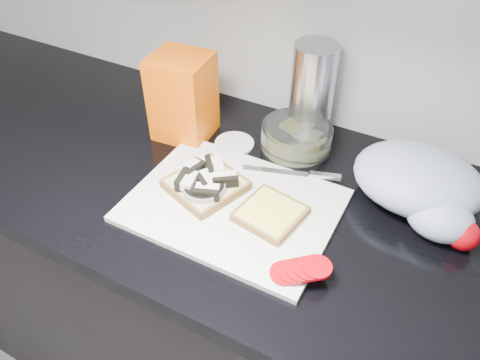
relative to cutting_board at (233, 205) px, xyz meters
The scene contains 14 objects.
base_cabinet 0.50m from the cutting_board, 29.99° to the left, with size 3.50×0.60×0.86m, color black.
countertop 0.14m from the cutting_board, 29.99° to the left, with size 3.50×0.64×0.04m, color black.
cutting_board is the anchor object (origin of this frame).
bread_left 0.08m from the cutting_board, 168.03° to the left, with size 0.18×0.18×0.04m.
bread_right 0.08m from the cutting_board, ahead, with size 0.14×0.14×0.02m.
tomato_slices 0.21m from the cutting_board, 27.92° to the right, with size 0.11×0.09×0.02m.
knife 0.17m from the cutting_board, 58.00° to the left, with size 0.20×0.08×0.01m.
seed_tub 0.06m from the cutting_board, behind, with size 0.09×0.09×0.04m.
tub_lid 0.21m from the cutting_board, 117.86° to the left, with size 0.09×0.09×0.01m, color silver.
glass_bowl 0.23m from the cutting_board, 80.98° to the left, with size 0.16×0.16×0.07m.
bread_bag 0.30m from the cutting_board, 142.42° to the left, with size 0.13×0.12×0.20m, color #FE4F04.
steel_canister 0.32m from the cutting_board, 82.48° to the left, with size 0.10×0.10×0.23m, color #A9AAAE.
grocery_bag 0.37m from the cutting_board, 29.79° to the left, with size 0.25×0.22×0.11m.
whole_tomatoes 0.41m from the cutting_board, 17.96° to the left, with size 0.11×0.09×0.06m.
Camera 1 is at (0.20, 0.55, 1.56)m, focal length 35.00 mm.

